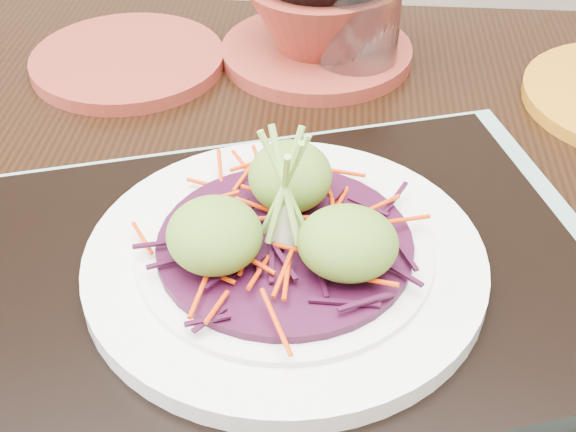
# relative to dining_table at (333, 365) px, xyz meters

# --- Properties ---
(dining_table) EXTENTS (1.23, 0.83, 0.76)m
(dining_table) POSITION_rel_dining_table_xyz_m (0.00, 0.00, 0.00)
(dining_table) COLOR black
(dining_table) RESTS_ON ground
(placemat) EXTENTS (0.52, 0.46, 0.00)m
(placemat) POSITION_rel_dining_table_xyz_m (-0.03, -0.03, 0.10)
(placemat) COLOR gray
(placemat) RESTS_ON dining_table
(serving_tray) EXTENTS (0.45, 0.39, 0.02)m
(serving_tray) POSITION_rel_dining_table_xyz_m (-0.03, -0.03, 0.11)
(serving_tray) COLOR black
(serving_tray) RESTS_ON placemat
(white_plate) EXTENTS (0.24, 0.24, 0.02)m
(white_plate) POSITION_rel_dining_table_xyz_m (-0.03, -0.03, 0.13)
(white_plate) COLOR silver
(white_plate) RESTS_ON serving_tray
(cabbage_bed) EXTENTS (0.15, 0.15, 0.01)m
(cabbage_bed) POSITION_rel_dining_table_xyz_m (-0.03, -0.03, 0.14)
(cabbage_bed) COLOR #390B27
(cabbage_bed) RESTS_ON white_plate
(carrot_julienne) EXTENTS (0.19, 0.19, 0.01)m
(carrot_julienne) POSITION_rel_dining_table_xyz_m (-0.03, -0.03, 0.15)
(carrot_julienne) COLOR red
(carrot_julienne) RESTS_ON cabbage_bed
(guacamole_scoops) EXTENTS (0.13, 0.12, 0.04)m
(guacamole_scoops) POSITION_rel_dining_table_xyz_m (-0.03, -0.03, 0.16)
(guacamole_scoops) COLOR olive
(guacamole_scoops) RESTS_ON cabbage_bed
(scallion_garnish) EXTENTS (0.06, 0.06, 0.08)m
(scallion_garnish) POSITION_rel_dining_table_xyz_m (-0.03, -0.03, 0.18)
(scallion_garnish) COLOR #84B849
(scallion_garnish) RESTS_ON cabbage_bed
(terracotta_side_plate) EXTENTS (0.18, 0.18, 0.01)m
(terracotta_side_plate) POSITION_rel_dining_table_xyz_m (-0.20, 0.25, 0.11)
(terracotta_side_plate) COLOR maroon
(terracotta_side_plate) RESTS_ON dining_table
(water_glass) EXTENTS (0.08, 0.08, 0.11)m
(water_glass) POSITION_rel_dining_table_xyz_m (0.00, 0.26, 0.15)
(water_glass) COLOR white
(water_glass) RESTS_ON dining_table
(terracotta_bowl_set) EXTENTS (0.23, 0.23, 0.07)m
(terracotta_bowl_set) POSITION_rel_dining_table_xyz_m (-0.03, 0.28, 0.13)
(terracotta_bowl_set) COLOR maroon
(terracotta_bowl_set) RESTS_ON dining_table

